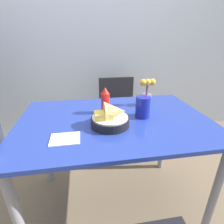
# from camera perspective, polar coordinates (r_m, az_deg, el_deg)

# --- Properties ---
(ground_plane) EXTENTS (12.00, 12.00, 0.00)m
(ground_plane) POSITION_cam_1_polar(r_m,az_deg,el_deg) (1.64, 0.68, -27.52)
(ground_plane) COLOR #7A664C
(wall_window) EXTENTS (7.00, 0.06, 2.60)m
(wall_window) POSITION_cam_1_polar(r_m,az_deg,el_deg) (2.26, -5.17, 24.20)
(wall_window) COLOR #9EA8B7
(wall_window) RESTS_ON ground_plane
(dining_table) EXTENTS (1.23, 0.83, 0.78)m
(dining_table) POSITION_cam_1_polar(r_m,az_deg,el_deg) (1.19, 0.83, -6.67)
(dining_table) COLOR #233893
(dining_table) RESTS_ON ground_plane
(chair_far_window) EXTENTS (0.40, 0.40, 0.84)m
(chair_far_window) POSITION_cam_1_polar(r_m,az_deg,el_deg) (2.03, 1.81, 1.16)
(chair_far_window) COLOR black
(chair_far_window) RESTS_ON ground_plane
(food_basket) EXTENTS (0.23, 0.23, 0.15)m
(food_basket) POSITION_cam_1_polar(r_m,az_deg,el_deg) (1.03, -0.19, -1.71)
(food_basket) COLOR black
(food_basket) RESTS_ON dining_table
(ketchup_bottle) EXTENTS (0.06, 0.06, 0.18)m
(ketchup_bottle) POSITION_cam_1_polar(r_m,az_deg,el_deg) (1.19, -2.18, 3.63)
(ketchup_bottle) COLOR red
(ketchup_bottle) RESTS_ON dining_table
(drink_cup) EXTENTS (0.10, 0.10, 0.23)m
(drink_cup) POSITION_cam_1_polar(r_m,az_deg,el_deg) (1.16, 10.08, 1.35)
(drink_cup) COLOR #192399
(drink_cup) RESTS_ON dining_table
(flower_vase) EXTENTS (0.12, 0.07, 0.21)m
(flower_vase) POSITION_cam_1_polar(r_m,az_deg,el_deg) (1.36, 11.32, 6.40)
(flower_vase) COLOR gray
(flower_vase) RESTS_ON dining_table
(napkin) EXTENTS (0.15, 0.12, 0.01)m
(napkin) POSITION_cam_1_polar(r_m,az_deg,el_deg) (0.95, -15.07, -8.47)
(napkin) COLOR white
(napkin) RESTS_ON dining_table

